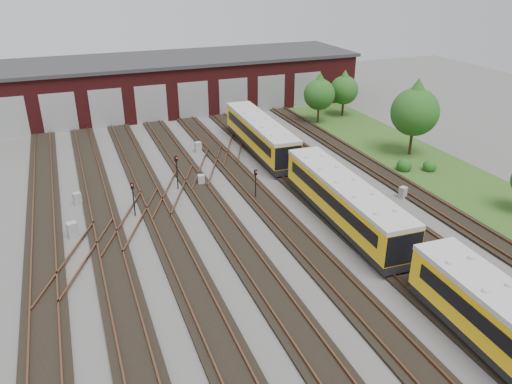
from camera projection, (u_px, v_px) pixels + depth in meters
name	position (u px, v px, depth m)	size (l,w,h in m)	color
ground	(292.00, 272.00, 30.27)	(120.00, 120.00, 0.00)	#4E4B48
track_network	(285.00, 266.00, 30.67)	(30.40, 70.00, 0.33)	black
maintenance_shed	(158.00, 84.00, 62.73)	(51.00, 12.50, 6.35)	#4A1213
grass_verge	(435.00, 170.00, 45.01)	(8.00, 55.00, 0.05)	#264818
metro_train	(344.00, 200.00, 35.08)	(3.15, 46.52, 2.98)	black
signal_mast_0	(133.00, 195.00, 36.21)	(0.24, 0.23, 2.67)	black
signal_mast_1	(177.00, 168.00, 40.53)	(0.27, 0.26, 2.91)	black
signal_mast_2	(256.00, 180.00, 38.87)	(0.24, 0.23, 2.51)	black
signal_mast_3	(328.00, 176.00, 39.06)	(0.25, 0.23, 2.90)	black
relay_cabinet_0	(72.00, 230.00, 33.90)	(0.66, 0.55, 1.09)	#9DA0A2
relay_cabinet_1	(77.00, 199.00, 38.54)	(0.57, 0.48, 0.95)	#9DA0A2
relay_cabinet_2	(201.00, 180.00, 41.90)	(0.54, 0.45, 0.89)	#9DA0A2
relay_cabinet_3	(198.00, 147.00, 49.20)	(0.61, 0.51, 1.02)	#9DA0A2
relay_cabinet_4	(403.00, 193.00, 39.57)	(0.56, 0.47, 0.94)	#9DA0A2
tree_0	(319.00, 91.00, 56.80)	(3.56, 3.56, 5.90)	black
tree_1	(344.00, 87.00, 59.44)	(3.39, 3.39, 5.62)	black
tree_2	(416.00, 106.00, 46.72)	(4.52, 4.52, 7.49)	black
bush_0	(430.00, 165.00, 44.66)	(1.20, 1.20, 1.20)	#194915
bush_1	(404.00, 164.00, 44.69)	(1.35, 1.35, 1.35)	#194915
bush_2	(315.00, 99.00, 66.13)	(1.29, 1.29, 1.29)	#194915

